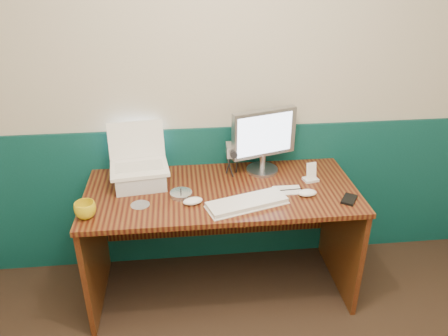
{
  "coord_description": "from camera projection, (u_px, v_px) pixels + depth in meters",
  "views": [
    {
      "loc": [
        -0.35,
        -0.84,
        2.03
      ],
      "look_at": [
        -0.12,
        1.23,
        0.97
      ],
      "focal_mm": 35.0,
      "sensor_mm": 36.0,
      "label": 1
    }
  ],
  "objects": [
    {
      "name": "mug",
      "position": [
        85.0,
        210.0,
        2.29
      ],
      "size": [
        0.14,
        0.14,
        0.09
      ],
      "primitive_type": "imported",
      "rotation": [
        0.0,
        0.0,
        -0.28
      ],
      "color": "gold",
      "rests_on": "desk"
    },
    {
      "name": "desk",
      "position": [
        221.0,
        242.0,
        2.74
      ],
      "size": [
        1.6,
        0.7,
        0.75
      ],
      "primitive_type": "cube",
      "color": "#340E09",
      "rests_on": "ground"
    },
    {
      "name": "mouse_left",
      "position": [
        193.0,
        201.0,
        2.42
      ],
      "size": [
        0.12,
        0.09,
        0.04
      ],
      "primitive_type": "ellipsoid",
      "rotation": [
        0.0,
        0.0,
        0.24
      ],
      "color": "white",
      "rests_on": "desk"
    },
    {
      "name": "pen",
      "position": [
        289.0,
        190.0,
        2.56
      ],
      "size": [
        0.15,
        0.02,
        0.01
      ],
      "primitive_type": "cylinder",
      "rotation": [
        0.0,
        1.57,
        0.05
      ],
      "color": "black",
      "rests_on": "desk"
    },
    {
      "name": "camcorder",
      "position": [
        232.0,
        158.0,
        2.7
      ],
      "size": [
        0.1,
        0.15,
        0.22
      ],
      "primitive_type": null,
      "rotation": [
        0.0,
        0.0,
        -0.04
      ],
      "color": "#B8B8BD",
      "rests_on": "desk"
    },
    {
      "name": "music_player",
      "position": [
        311.0,
        171.0,
        2.64
      ],
      "size": [
        0.06,
        0.04,
        0.1
      ],
      "primitive_type": "cube",
      "rotation": [
        -0.17,
        0.0,
        0.22
      ],
      "color": "white",
      "rests_on": "dock"
    },
    {
      "name": "laptop_riser",
      "position": [
        140.0,
        177.0,
        2.6
      ],
      "size": [
        0.32,
        0.28,
        0.1
      ],
      "primitive_type": "cube",
      "rotation": [
        0.0,
        0.0,
        0.12
      ],
      "color": "silver",
      "rests_on": "desk"
    },
    {
      "name": "pda",
      "position": [
        349.0,
        199.0,
        2.46
      ],
      "size": [
        0.12,
        0.14,
        0.01
      ],
      "primitive_type": "cube",
      "rotation": [
        0.0,
        0.0,
        -0.59
      ],
      "color": "black",
      "rests_on": "desk"
    },
    {
      "name": "mouse_right",
      "position": [
        307.0,
        193.0,
        2.5
      ],
      "size": [
        0.11,
        0.07,
        0.04
      ],
      "primitive_type": "ellipsoid",
      "rotation": [
        0.0,
        0.0,
        0.05
      ],
      "color": "white",
      "rests_on": "desk"
    },
    {
      "name": "wainscot",
      "position": [
        234.0,
        195.0,
        3.01
      ],
      "size": [
        3.48,
        0.02,
        1.0
      ],
      "primitive_type": "cube",
      "color": "#083632",
      "rests_on": "ground"
    },
    {
      "name": "cd_spindle",
      "position": [
        181.0,
        194.0,
        2.5
      ],
      "size": [
        0.13,
        0.13,
        0.03
      ],
      "primitive_type": "cylinder",
      "color": "silver",
      "rests_on": "desk"
    },
    {
      "name": "dock",
      "position": [
        311.0,
        179.0,
        2.67
      ],
      "size": [
        0.1,
        0.08,
        0.02
      ],
      "primitive_type": "cube",
      "rotation": [
        0.0,
        0.0,
        0.22
      ],
      "color": "silver",
      "rests_on": "desk"
    },
    {
      "name": "back_wall",
      "position": [
        235.0,
        88.0,
        2.68
      ],
      "size": [
        3.5,
        0.04,
        2.5
      ],
      "primitive_type": "cube",
      "color": "beige",
      "rests_on": "ground"
    },
    {
      "name": "papers",
      "position": [
        287.0,
        190.0,
        2.56
      ],
      "size": [
        0.16,
        0.11,
        0.0
      ],
      "primitive_type": "cube",
      "rotation": [
        0.0,
        0.0,
        -0.01
      ],
      "color": "silver",
      "rests_on": "desk"
    },
    {
      "name": "laptop",
      "position": [
        137.0,
        148.0,
        2.52
      ],
      "size": [
        0.36,
        0.3,
        0.28
      ],
      "primitive_type": null,
      "rotation": [
        0.0,
        0.0,
        0.12
      ],
      "color": "white",
      "rests_on": "laptop_riser"
    },
    {
      "name": "cd_loose_a",
      "position": [
        140.0,
        205.0,
        2.42
      ],
      "size": [
        0.11,
        0.11,
        0.0
      ],
      "primitive_type": "cylinder",
      "color": "#B6BBC7",
      "rests_on": "desk"
    },
    {
      "name": "monitor",
      "position": [
        263.0,
        141.0,
        2.69
      ],
      "size": [
        0.43,
        0.23,
        0.41
      ],
      "primitive_type": null,
      "rotation": [
        0.0,
        0.0,
        0.3
      ],
      "color": "#A1A1A6",
      "rests_on": "desk"
    },
    {
      "name": "keyboard",
      "position": [
        247.0,
        203.0,
        2.41
      ],
      "size": [
        0.47,
        0.27,
        0.03
      ],
      "primitive_type": "cube",
      "rotation": [
        0.0,
        0.0,
        0.3
      ],
      "color": "white",
      "rests_on": "desk"
    }
  ]
}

